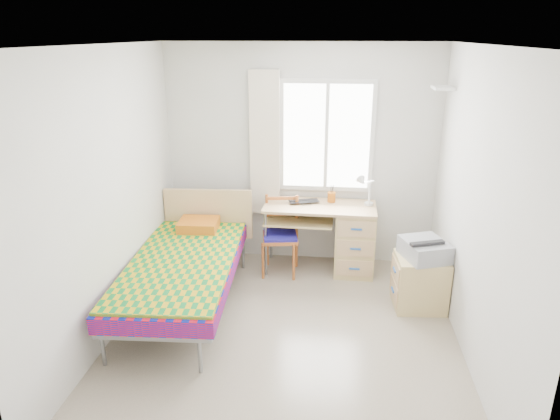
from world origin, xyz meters
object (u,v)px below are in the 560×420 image
object	(u,v)px
desk	(349,236)
printer	(425,249)
chair	(281,230)
cabinet	(420,282)
bed	(185,264)

from	to	relation	value
desk	printer	distance (m)	1.09
chair	cabinet	bearing A→B (deg)	-33.38
bed	cabinet	distance (m)	2.40
bed	printer	size ratio (longest dim) A/B	4.05
bed	printer	bearing A→B (deg)	2.46
bed	cabinet	world-z (taller)	bed
bed	printer	distance (m)	2.42
desk	printer	xyz separation A→B (m)	(0.73, -0.77, 0.22)
desk	cabinet	xyz separation A→B (m)	(0.72, -0.77, -0.16)
bed	cabinet	xyz separation A→B (m)	(2.38, 0.24, -0.19)
cabinet	printer	xyz separation A→B (m)	(0.01, -0.01, 0.37)
cabinet	printer	world-z (taller)	printer
bed	chair	size ratio (longest dim) A/B	2.46
bed	desk	world-z (taller)	bed
bed	desk	size ratio (longest dim) A/B	1.73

